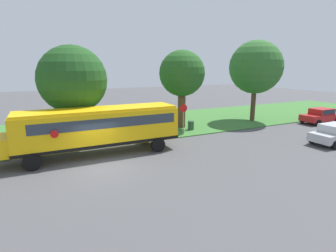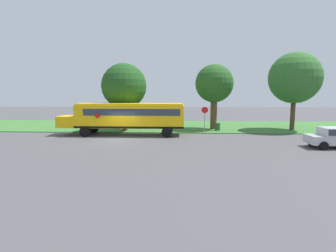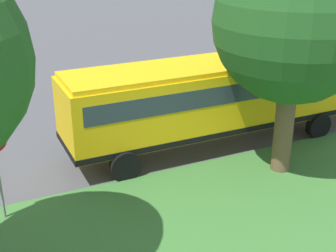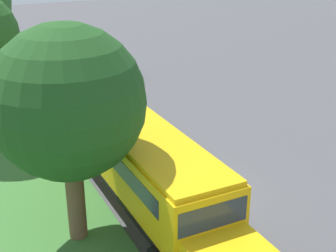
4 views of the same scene
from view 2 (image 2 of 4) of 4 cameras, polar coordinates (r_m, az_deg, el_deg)
name	(u,v)px [view 2 (image 2 of 4)]	position (r m, az deg, el deg)	size (l,w,h in m)	color
ground_plane	(120,140)	(23.95, -10.45, -2.94)	(120.00, 120.00, 0.00)	#4C4C4F
grass_verge	(138,126)	(33.65, -6.59, 0.05)	(12.00, 80.00, 0.08)	#3D7533
school_bus	(128,116)	(26.27, -8.77, 2.20)	(2.84, 12.42, 3.16)	yellow
oak_tree_beside_bus	(123,86)	(29.02, -9.76, 8.50)	(4.89, 4.89, 7.39)	brown
oak_tree_roadside_mid	(215,83)	(30.58, 10.18, 9.11)	(4.30, 4.30, 7.42)	brown
oak_tree_far_end	(294,78)	(32.25, 25.78, 9.37)	(5.59, 5.59, 8.63)	#4C3826
stop_sign	(205,116)	(27.78, 7.98, 2.08)	(0.08, 0.68, 2.74)	gray
trash_bin	(218,127)	(29.43, 10.76, -0.22)	(0.56, 0.56, 0.90)	#2D4C33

